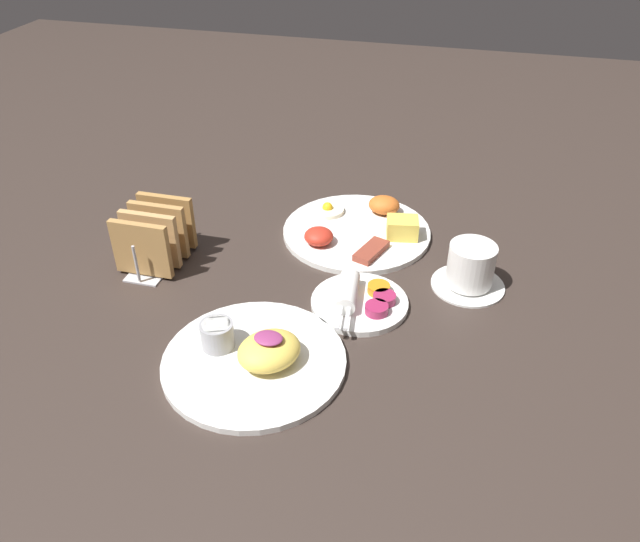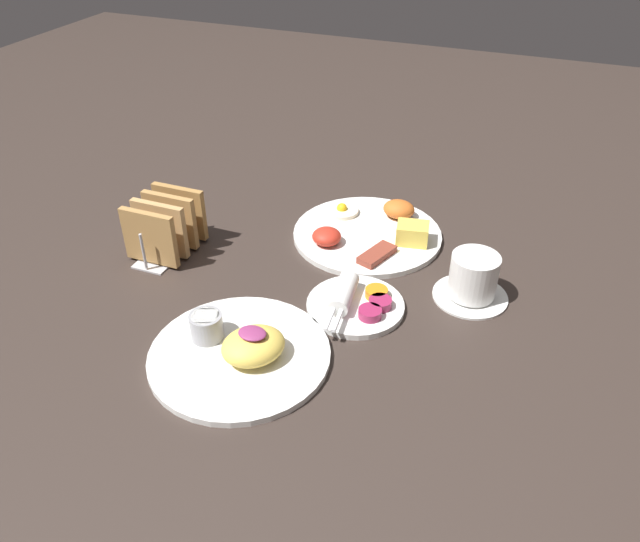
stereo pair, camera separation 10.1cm
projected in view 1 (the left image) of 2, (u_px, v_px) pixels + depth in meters
name	position (u px, v px, depth m)	size (l,w,h in m)	color
ground_plane	(284.00, 291.00, 1.02)	(3.00, 3.00, 0.00)	#332823
plate_breakfast	(359.00, 229.00, 1.16)	(0.27, 0.27, 0.05)	white
plate_condiments	(360.00, 300.00, 0.98)	(0.15, 0.17, 0.04)	white
plate_foreground	(255.00, 355.00, 0.87)	(0.26, 0.26, 0.06)	white
toast_rack	(155.00, 237.00, 1.06)	(0.10, 0.15, 0.10)	#B7B7BC
coffee_cup	(470.00, 268.00, 1.01)	(0.12, 0.12, 0.08)	white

